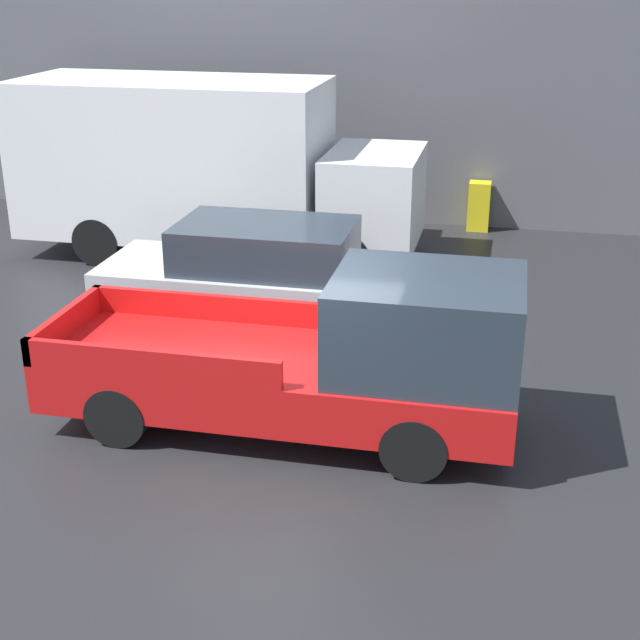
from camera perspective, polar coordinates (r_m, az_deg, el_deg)
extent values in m
plane|color=#232326|center=(10.80, -2.26, -7.31)|extent=(60.00, 60.00, 0.00)
cube|color=#56565B|center=(19.26, 5.16, 14.14)|extent=(28.00, 0.15, 5.42)
cube|color=red|center=(10.72, -2.61, -3.70)|extent=(5.59, 1.92, 0.61)
cube|color=#28333D|center=(10.10, 6.85, -0.23)|extent=(2.12, 1.81, 1.09)
cube|color=red|center=(11.69, -7.47, 0.87)|extent=(3.07, 0.10, 0.33)
cube|color=red|center=(10.13, -10.88, -2.74)|extent=(3.07, 0.10, 0.33)
cube|color=red|center=(11.51, -15.98, -0.18)|extent=(0.10, 1.92, 0.33)
cylinder|color=black|center=(11.32, 7.05, -3.90)|extent=(0.75, 0.26, 0.75)
cylinder|color=black|center=(9.83, 6.04, -8.09)|extent=(0.75, 0.26, 0.75)
cylinder|color=black|center=(12.08, -9.53, -2.35)|extent=(0.75, 0.26, 0.75)
cylinder|color=black|center=(10.69, -12.82, -5.95)|extent=(0.75, 0.26, 0.75)
cube|color=#B7BABF|center=(13.58, -4.01, 1.98)|extent=(4.74, 1.86, 0.74)
cube|color=#28333D|center=(13.32, -3.50, 4.78)|extent=(2.61, 1.64, 0.67)
cylinder|color=black|center=(14.14, 2.69, 1.46)|extent=(0.68, 0.22, 0.68)
cylinder|color=black|center=(12.62, 1.40, -1.11)|extent=(0.68, 0.22, 0.68)
cylinder|color=black|center=(14.88, -8.53, 2.28)|extent=(0.68, 0.22, 0.68)
cylinder|color=black|center=(13.44, -10.98, -0.05)|extent=(0.68, 0.22, 0.68)
cube|color=white|center=(16.53, 3.47, 7.84)|extent=(1.66, 2.45, 1.69)
cube|color=white|center=(17.40, -9.30, 10.28)|extent=(5.73, 2.57, 2.86)
cylinder|color=black|center=(17.89, 3.04, 6.21)|extent=(0.90, 0.30, 0.90)
cylinder|color=black|center=(15.71, 1.64, 4.00)|extent=(0.90, 0.30, 0.90)
cylinder|color=black|center=(19.19, -11.08, 6.91)|extent=(0.90, 0.30, 0.90)
cylinder|color=black|center=(17.18, -14.05, 4.92)|extent=(0.90, 0.30, 0.90)
cube|color=gold|center=(19.22, 10.13, 7.19)|extent=(0.45, 0.40, 1.03)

